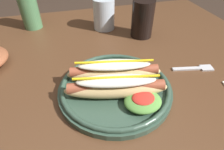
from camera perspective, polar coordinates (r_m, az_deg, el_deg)
name	(u,v)px	position (r m, az deg, el deg)	size (l,w,h in m)	color
dining_table	(91,102)	(0.58, -6.30, -8.30)	(1.29, 1.08, 0.74)	#51331E
hot_dog_plate	(116,84)	(0.47, 1.30, -2.91)	(0.29, 0.29, 0.08)	#334C3D
fork	(196,68)	(0.61, 24.24, 1.88)	(0.12, 0.04, 0.00)	silver
soda_cup	(143,19)	(0.71, 9.28, 16.54)	(0.08, 0.08, 0.13)	black
water_cup	(104,14)	(0.77, -2.49, 18.07)	(0.08, 0.08, 0.12)	silver
glass_bottle	(28,7)	(0.83, -24.11, 18.43)	(0.07, 0.07, 0.21)	#4C7F51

